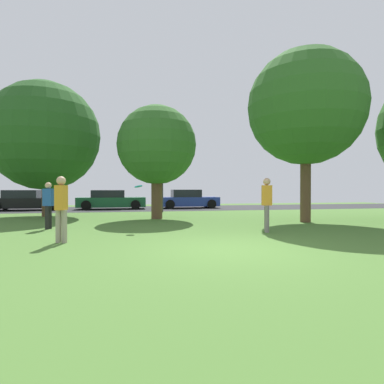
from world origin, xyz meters
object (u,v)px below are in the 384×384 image
(parked_car_black, at_px, (25,201))
(street_lamp_post, at_px, (162,175))
(oak_tree_right, at_px, (157,145))
(parked_car_blue, at_px, (188,200))
(maple_tree_far, at_px, (306,107))
(person_thrower, at_px, (48,203))
(person_walking, at_px, (61,206))
(oak_tree_center, at_px, (45,136))
(frisbee_disc, at_px, (138,186))
(person_catcher, at_px, (267,202))
(parked_car_green, at_px, (111,200))

(parked_car_black, xyz_separation_m, street_lamp_post, (8.65, -3.67, 1.64))
(oak_tree_right, bearing_deg, parked_car_black, 135.48)
(parked_car_blue, bearing_deg, maple_tree_far, -74.73)
(oak_tree_right, bearing_deg, street_lamp_post, 80.33)
(person_thrower, distance_m, person_walking, 3.31)
(oak_tree_center, height_order, person_thrower, oak_tree_center)
(oak_tree_center, relative_size, parked_car_blue, 1.59)
(person_thrower, distance_m, frisbee_disc, 3.29)
(oak_tree_right, xyz_separation_m, parked_car_black, (-7.94, 7.81, -2.84))
(person_walking, distance_m, frisbee_disc, 3.03)
(frisbee_disc, xyz_separation_m, parked_car_blue, (4.07, 12.15, -0.87))
(person_catcher, height_order, parked_car_green, person_catcher)
(oak_tree_center, relative_size, person_walking, 3.94)
(oak_tree_right, xyz_separation_m, street_lamp_post, (0.71, 4.14, -1.19))
(parked_car_black, height_order, parked_car_blue, parked_car_blue)
(person_thrower, height_order, parked_car_green, person_thrower)
(frisbee_disc, relative_size, parked_car_blue, 0.09)
(oak_tree_center, height_order, parked_car_blue, oak_tree_center)
(person_catcher, distance_m, parked_car_blue, 13.48)
(frisbee_disc, height_order, parked_car_green, frisbee_disc)
(oak_tree_right, relative_size, parked_car_blue, 1.24)
(street_lamp_post, bearing_deg, oak_tree_center, -163.49)
(oak_tree_right, distance_m, maple_tree_far, 6.79)
(person_catcher, distance_m, parked_car_black, 17.23)
(person_walking, distance_m, parked_car_green, 14.18)
(oak_tree_center, xyz_separation_m, person_thrower, (1.37, -5.46, -3.18))
(oak_tree_center, distance_m, street_lamp_post, 6.68)
(person_catcher, bearing_deg, maple_tree_far, -120.37)
(person_catcher, distance_m, parked_car_green, 14.42)
(oak_tree_right, relative_size, person_catcher, 3.03)
(frisbee_disc, bearing_deg, street_lamp_post, 78.29)
(street_lamp_post, bearing_deg, parked_car_black, 156.99)
(oak_tree_center, relative_size, street_lamp_post, 1.52)
(oak_tree_right, distance_m, parked_car_black, 11.49)
(parked_car_green, relative_size, parked_car_blue, 1.07)
(person_catcher, relative_size, parked_car_green, 0.38)
(oak_tree_center, xyz_separation_m, parked_car_blue, (8.51, 5.70, -3.46))
(maple_tree_far, distance_m, parked_car_black, 18.05)
(person_thrower, xyz_separation_m, parked_car_blue, (7.14, 11.15, -0.28))
(person_catcher, height_order, street_lamp_post, street_lamp_post)
(parked_car_green, xyz_separation_m, parked_car_blue, (5.50, 0.14, 0.01))
(oak_tree_right, relative_size, frisbee_disc, 14.04)
(parked_car_black, distance_m, parked_car_blue, 11.00)
(frisbee_disc, bearing_deg, maple_tree_far, 10.64)
(street_lamp_post, bearing_deg, maple_tree_far, -52.69)
(person_catcher, xyz_separation_m, street_lamp_post, (-2.33, 9.60, 1.27))
(person_walking, distance_m, parked_car_black, 14.92)
(person_catcher, height_order, frisbee_disc, person_catcher)
(person_thrower, bearing_deg, person_catcher, 0.00)
(parked_car_blue, distance_m, street_lamp_post, 4.81)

